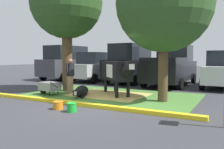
# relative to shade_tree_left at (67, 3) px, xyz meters

# --- Properties ---
(ground_plane) EXTENTS (80.00, 80.00, 0.00)m
(ground_plane) POSITION_rel_shade_tree_left_xyz_m (3.02, -2.34, -4.25)
(ground_plane) COLOR #38383D
(grass_island) EXTENTS (7.35, 4.50, 0.02)m
(grass_island) POSITION_rel_shade_tree_left_xyz_m (2.45, -0.13, -4.24)
(grass_island) COLOR #477A33
(grass_island) RESTS_ON ground
(curb_yellow) EXTENTS (8.55, 0.24, 0.12)m
(curb_yellow) POSITION_rel_shade_tree_left_xyz_m (2.45, -2.52, -4.19)
(curb_yellow) COLOR yellow
(curb_yellow) RESTS_ON ground
(hay_bedding) EXTENTS (3.28, 2.51, 0.04)m
(hay_bedding) POSITION_rel_shade_tree_left_xyz_m (2.37, -0.10, -4.22)
(hay_bedding) COLOR tan
(hay_bedding) RESTS_ON ground
(shade_tree_left) EXTENTS (3.46, 3.46, 6.03)m
(shade_tree_left) POSITION_rel_shade_tree_left_xyz_m (0.00, 0.00, 0.00)
(shade_tree_left) COLOR brown
(shade_tree_left) RESTS_ON ground
(shade_tree_right) EXTENTS (3.55, 3.55, 5.40)m
(shade_tree_right) POSITION_rel_shade_tree_left_xyz_m (4.89, -0.47, -0.64)
(shade_tree_right) COLOR #4C3823
(shade_tree_right) RESTS_ON ground
(cow_holstein) EXTENTS (2.48, 2.48, 1.53)m
(cow_holstein) POSITION_rel_shade_tree_left_xyz_m (2.70, 0.02, -3.17)
(cow_holstein) COLOR black
(cow_holstein) RESTS_ON ground
(calf_lying) EXTENTS (0.77, 1.33, 0.48)m
(calf_lying) POSITION_rel_shade_tree_left_xyz_m (1.57, -1.04, -4.01)
(calf_lying) COLOR black
(calf_lying) RESTS_ON ground
(person_handler) EXTENTS (0.34, 0.53, 1.61)m
(person_handler) POSITION_rel_shade_tree_left_xyz_m (0.61, -0.55, -3.38)
(person_handler) COLOR #9E7F5B
(person_handler) RESTS_ON ground
(wheelbarrow) EXTENTS (1.62, 0.81, 0.63)m
(wheelbarrow) POSITION_rel_shade_tree_left_xyz_m (0.04, -1.32, -3.86)
(wheelbarrow) COLOR gray
(wheelbarrow) RESTS_ON ground
(bucket_orange) EXTENTS (0.34, 0.34, 0.26)m
(bucket_orange) POSITION_rel_shade_tree_left_xyz_m (2.30, -3.32, -4.11)
(bucket_orange) COLOR orange
(bucket_orange) RESTS_ON ground
(bucket_green) EXTENTS (0.32, 0.32, 0.29)m
(bucket_green) POSITION_rel_shade_tree_left_xyz_m (2.91, -3.41, -4.10)
(bucket_green) COLOR green
(bucket_green) RESTS_ON ground
(suv_dark_grey) EXTENTS (2.21, 4.64, 2.52)m
(suv_dark_grey) POSITION_rel_shade_tree_left_xyz_m (-4.15, 5.04, -2.98)
(suv_dark_grey) COLOR #3D3D42
(suv_dark_grey) RESTS_ON ground
(sedan_silver) EXTENTS (2.10, 4.44, 2.02)m
(sedan_silver) POSITION_rel_shade_tree_left_xyz_m (-1.61, 5.01, -3.26)
(sedan_silver) COLOR silver
(sedan_silver) RESTS_ON ground
(suv_black) EXTENTS (2.21, 4.64, 2.52)m
(suv_black) POSITION_rel_shade_tree_left_xyz_m (1.08, 5.18, -2.98)
(suv_black) COLOR black
(suv_black) RESTS_ON ground
(pickup_truck_black) EXTENTS (2.32, 5.45, 2.42)m
(pickup_truck_black) POSITION_rel_shade_tree_left_xyz_m (3.79, 5.05, -3.13)
(pickup_truck_black) COLOR black
(pickup_truck_black) RESTS_ON ground
(hatchback_white) EXTENTS (2.10, 4.44, 2.02)m
(hatchback_white) POSITION_rel_shade_tree_left_xyz_m (6.69, 5.05, -3.26)
(hatchback_white) COLOR silver
(hatchback_white) RESTS_ON ground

